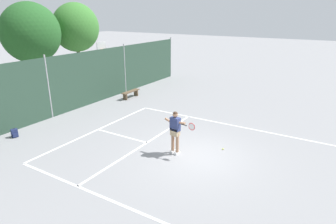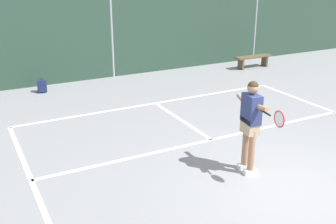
{
  "view_description": "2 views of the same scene",
  "coord_description": "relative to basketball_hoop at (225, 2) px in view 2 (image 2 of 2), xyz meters",
  "views": [
    {
      "loc": [
        -9.8,
        -4.63,
        5.64
      ],
      "look_at": [
        1.14,
        2.04,
        1.22
      ],
      "focal_mm": 31.14,
      "sensor_mm": 36.0,
      "label": 1
    },
    {
      "loc": [
        -4.92,
        -4.7,
        3.84
      ],
      "look_at": [
        -1.22,
        2.36,
        0.94
      ],
      "focal_mm": 42.94,
      "sensor_mm": 36.0,
      "label": 2
    }
  ],
  "objects": [
    {
      "name": "court_markings",
      "position": [
        -6.27,
        -10.31,
        -2.31
      ],
      "size": [
        8.3,
        11.1,
        0.01
      ],
      "color": "white",
      "rests_on": "ground"
    },
    {
      "name": "chainlink_fence",
      "position": [
        -6.27,
        -1.95,
        -0.63
      ],
      "size": [
        26.09,
        0.09,
        3.51
      ],
      "color": "#284233",
      "rests_on": "ground"
    },
    {
      "name": "ground_plane",
      "position": [
        -6.27,
        -10.95,
        -2.31
      ],
      "size": [
        120.0,
        120.0,
        0.0
      ],
      "primitive_type": "plane",
      "color": "gray"
    },
    {
      "name": "basketball_hoop",
      "position": [
        0.0,
        0.0,
        0.0
      ],
      "size": [
        0.9,
        0.67,
        3.55
      ],
      "color": "#9E9EA3",
      "rests_on": "ground"
    },
    {
      "name": "backpack_navy",
      "position": [
        -9.01,
        -2.76,
        -2.12
      ],
      "size": [
        0.32,
        0.3,
        0.46
      ],
      "color": "navy",
      "rests_on": "ground"
    },
    {
      "name": "tennis_player",
      "position": [
        -6.49,
        -10.1,
        -1.2
      ],
      "size": [
        0.31,
        1.44,
        1.85
      ],
      "color": "silver",
      "rests_on": "ground"
    },
    {
      "name": "courtside_bench",
      "position": [
        -0.84,
        -3.27,
        -1.95
      ],
      "size": [
        1.6,
        0.36,
        0.48
      ],
      "color": "brown",
      "rests_on": "ground"
    }
  ]
}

